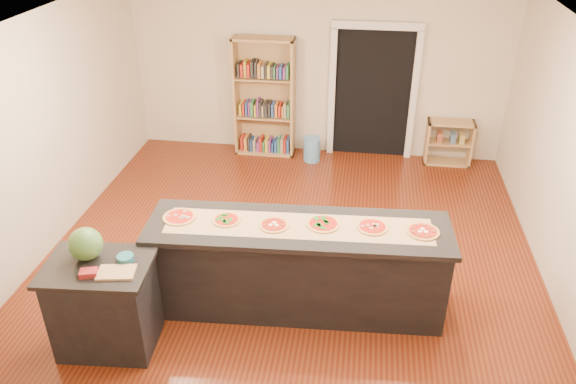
# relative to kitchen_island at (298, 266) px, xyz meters

# --- Properties ---
(room) EXTENTS (6.00, 7.00, 2.80)m
(room) POSITION_rel_kitchen_island_xyz_m (-0.21, 0.52, 0.88)
(room) COLOR beige
(room) RESTS_ON ground
(doorway) EXTENTS (1.40, 0.09, 2.21)m
(doorway) POSITION_rel_kitchen_island_xyz_m (0.69, 3.99, 0.69)
(doorway) COLOR black
(doorway) RESTS_ON room
(kitchen_island) EXTENTS (3.11, 0.84, 1.02)m
(kitchen_island) POSITION_rel_kitchen_island_xyz_m (0.00, 0.00, 0.00)
(kitchen_island) COLOR black
(kitchen_island) RESTS_ON ground
(side_counter) EXTENTS (0.99, 0.72, 0.98)m
(side_counter) POSITION_rel_kitchen_island_xyz_m (-1.78, -0.85, -0.02)
(side_counter) COLOR black
(side_counter) RESTS_ON ground
(bookshelf) EXTENTS (0.97, 0.35, 1.95)m
(bookshelf) POSITION_rel_kitchen_island_xyz_m (-1.05, 3.80, 0.46)
(bookshelf) COLOR tan
(bookshelf) RESTS_ON ground
(low_shelf) EXTENTS (0.73, 0.31, 0.73)m
(low_shelf) POSITION_rel_kitchen_island_xyz_m (1.96, 3.82, -0.15)
(low_shelf) COLOR tan
(low_shelf) RESTS_ON ground
(waste_bin) EXTENTS (0.27, 0.27, 0.40)m
(waste_bin) POSITION_rel_kitchen_island_xyz_m (-0.23, 3.60, -0.32)
(waste_bin) COLOR #5A97CA
(waste_bin) RESTS_ON ground
(kraft_paper) EXTENTS (2.72, 0.64, 0.00)m
(kraft_paper) POSITION_rel_kitchen_island_xyz_m (0.00, -0.00, 0.51)
(kraft_paper) COLOR #A07352
(kraft_paper) RESTS_ON kitchen_island
(watermelon) EXTENTS (0.32, 0.32, 0.32)m
(watermelon) POSITION_rel_kitchen_island_xyz_m (-1.90, -0.76, 0.62)
(watermelon) COLOR #144214
(watermelon) RESTS_ON side_counter
(cutting_board) EXTENTS (0.37, 0.28, 0.02)m
(cutting_board) POSITION_rel_kitchen_island_xyz_m (-1.54, -0.94, 0.47)
(cutting_board) COLOR tan
(cutting_board) RESTS_ON side_counter
(package_red) EXTENTS (0.18, 0.15, 0.05)m
(package_red) POSITION_rel_kitchen_island_xyz_m (-1.77, -1.01, 0.49)
(package_red) COLOR maroon
(package_red) RESTS_ON side_counter
(package_teal) EXTENTS (0.16, 0.16, 0.06)m
(package_teal) POSITION_rel_kitchen_island_xyz_m (-1.53, -0.75, 0.49)
(package_teal) COLOR #195966
(package_teal) RESTS_ON side_counter
(pizza_a) EXTENTS (0.36, 0.36, 0.02)m
(pizza_a) POSITION_rel_kitchen_island_xyz_m (-1.24, -0.02, 0.52)
(pizza_a) COLOR tan
(pizza_a) RESTS_ON kitchen_island
(pizza_b) EXTENTS (0.31, 0.31, 0.02)m
(pizza_b) POSITION_rel_kitchen_island_xyz_m (-0.74, -0.01, 0.52)
(pizza_b) COLOR tan
(pizza_b) RESTS_ON kitchen_island
(pizza_c) EXTENTS (0.29, 0.29, 0.02)m
(pizza_c) POSITION_rel_kitchen_island_xyz_m (-0.25, -0.03, 0.52)
(pizza_c) COLOR tan
(pizza_c) RESTS_ON kitchen_island
(pizza_d) EXTENTS (0.35, 0.35, 0.02)m
(pizza_d) POSITION_rel_kitchen_island_xyz_m (0.25, 0.06, 0.52)
(pizza_d) COLOR tan
(pizza_d) RESTS_ON kitchen_island
(pizza_e) EXTENTS (0.33, 0.33, 0.02)m
(pizza_e) POSITION_rel_kitchen_island_xyz_m (0.74, 0.07, 0.52)
(pizza_e) COLOR tan
(pizza_e) RESTS_ON kitchen_island
(pizza_f) EXTENTS (0.31, 0.31, 0.02)m
(pizza_f) POSITION_rel_kitchen_island_xyz_m (1.24, 0.06, 0.52)
(pizza_f) COLOR tan
(pizza_f) RESTS_ON kitchen_island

